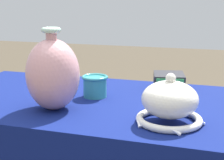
% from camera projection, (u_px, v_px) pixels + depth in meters
% --- Properties ---
extents(display_table, '(1.33, 0.69, 0.77)m').
position_uv_depth(display_table, '(101.00, 122.00, 1.29)').
color(display_table, '#38383D').
rests_on(display_table, ground_plane).
extents(vase_tall_bulbous, '(0.18, 0.18, 0.28)m').
position_uv_depth(vase_tall_bulbous, '(53.00, 74.00, 1.15)').
color(vase_tall_bulbous, '#D19399').
rests_on(vase_tall_bulbous, display_table).
extents(vase_dome_bell, '(0.21, 0.22, 0.16)m').
position_uv_depth(vase_dome_bell, '(170.00, 104.00, 1.04)').
color(vase_dome_bell, white).
rests_on(vase_dome_bell, display_table).
extents(mosaic_tile_box, '(0.15, 0.16, 0.07)m').
position_uv_depth(mosaic_tile_box, '(169.00, 81.00, 1.43)').
color(mosaic_tile_box, '#232328').
rests_on(mosaic_tile_box, display_table).
extents(cup_wide_teal, '(0.10, 0.10, 0.08)m').
position_uv_depth(cup_wide_teal, '(95.00, 85.00, 1.32)').
color(cup_wide_teal, teal).
rests_on(cup_wide_teal, display_table).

